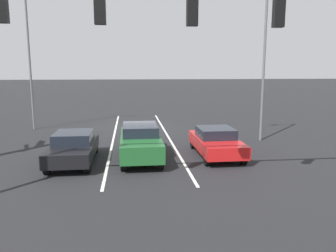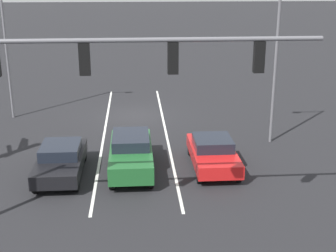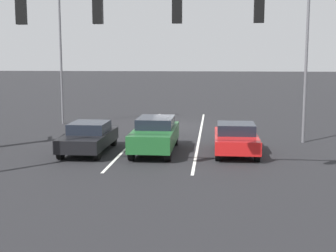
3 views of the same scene
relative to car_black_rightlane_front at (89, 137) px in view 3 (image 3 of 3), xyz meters
name	(u,v)px [view 3 (image 3 of 3)]	position (x,y,z in m)	size (l,w,h in m)	color
ground_plane	(175,126)	(-3.15, -8.61, -0.69)	(240.00, 240.00, 0.00)	black
lane_stripe_left_divider	(200,134)	(-4.81, -5.41, -0.69)	(0.12, 18.40, 0.01)	silver
lane_stripe_center_divider	(141,133)	(-1.50, -5.41, -0.69)	(0.12, 18.40, 0.01)	silver
car_black_rightlane_front	(89,137)	(0.00, 0.00, 0.00)	(1.81, 4.30, 1.33)	black
car_darkgreen_midlane_front	(155,134)	(-2.95, -0.31, 0.12)	(1.79, 4.73, 1.54)	#1E5928
car_red_leftlane_front	(236,138)	(-6.54, -0.38, -0.01)	(1.85, 4.24, 1.33)	red
traffic_signal_gantry	(79,28)	(-1.06, 4.78, 4.47)	(12.12, 0.37, 6.64)	slate
street_lamp_right_shoulder	(63,42)	(3.90, -8.72, 4.46)	(1.83, 0.24, 9.08)	slate
street_lamp_left_shoulder	(303,48)	(-9.81, -3.40, 3.99)	(1.89, 0.24, 8.15)	slate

